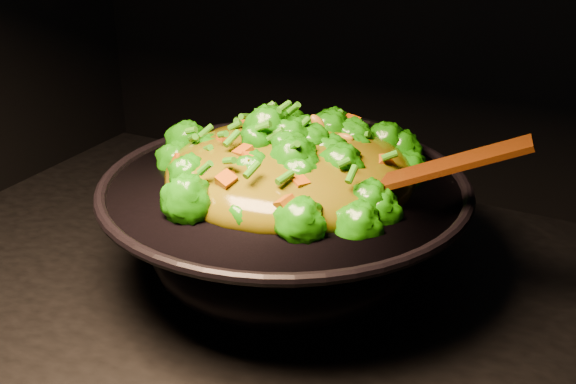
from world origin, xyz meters
The scene contains 4 objects.
wok centered at (-0.04, 0.11, 0.97)m, with size 0.47×0.47×0.13m, color black, non-canonical shape.
stir_fry centered at (-0.05, 0.13, 1.09)m, with size 0.33×0.33×0.11m, color #1C7D08, non-canonical shape.
spatula centered at (0.13, 0.12, 1.08)m, with size 0.28×0.04×0.01m, color #391209.
back_pot centered at (-0.06, 0.32, 0.96)m, with size 0.22×0.22×0.12m, color black.
Camera 1 is at (0.35, -0.65, 1.42)m, focal length 45.00 mm.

